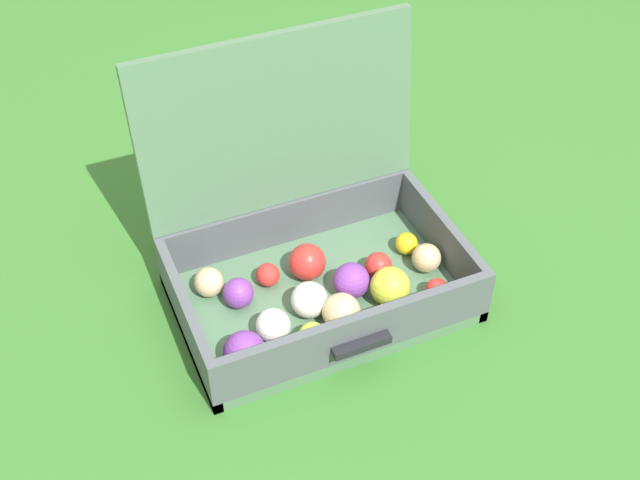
% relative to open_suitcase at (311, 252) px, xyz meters
% --- Properties ---
extents(ground_plane, '(16.00, 16.00, 0.00)m').
position_rel_open_suitcase_xyz_m(ground_plane, '(0.06, -0.12, -0.10)').
color(ground_plane, '#336B28').
extents(open_suitcase, '(0.55, 0.43, 0.48)m').
position_rel_open_suitcase_xyz_m(open_suitcase, '(0.00, 0.00, 0.00)').
color(open_suitcase, '#4C7051').
rests_on(open_suitcase, ground).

